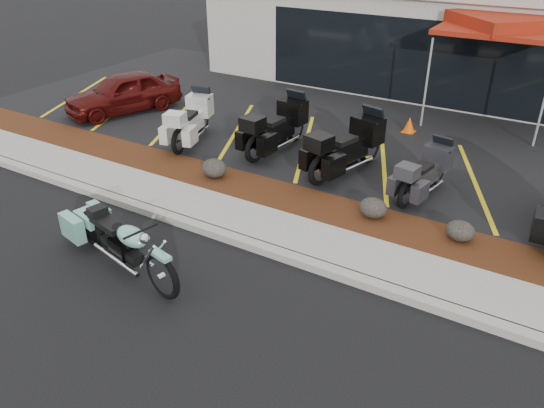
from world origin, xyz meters
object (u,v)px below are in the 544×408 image
Objects in this scene: parked_car at (123,92)px; popup_canopy at (505,24)px; touring_white at (202,109)px; traffic_cone at (409,125)px; hero_cruiser at (162,270)px.

popup_canopy is (9.84, 5.01, 2.15)m from parked_car.
touring_white is 5.36× the size of traffic_cone.
touring_white is 3.18m from parked_car.
touring_white is 0.64× the size of parked_car.
touring_white is 0.55× the size of popup_canopy.
popup_canopy is (1.66, 2.20, 2.54)m from traffic_cone.
touring_white is at bearing -149.29° from traffic_cone.
hero_cruiser is at bearing -84.40° from popup_canopy.
touring_white reaches higher than hero_cruiser.
parked_car reaches higher than traffic_cone.
touring_white is at bearing 18.63° from parked_car.
popup_canopy is (6.66, 5.17, 2.09)m from touring_white.
touring_white is 5.84m from traffic_cone.
popup_canopy reaches higher than touring_white.
touring_white is 8.69m from popup_canopy.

